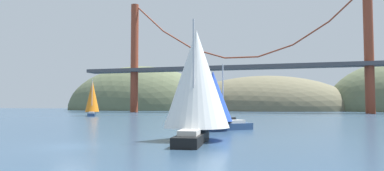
{
  "coord_description": "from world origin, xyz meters",
  "views": [
    {
      "loc": [
        14.05,
        -20.61,
        2.88
      ],
      "look_at": [
        0.0,
        31.22,
        5.8
      ],
      "focal_mm": 32.13,
      "sensor_mm": 36.0,
      "label": 1
    }
  ],
  "objects_px": {
    "sailboat_white_mainsail": "(196,81)",
    "sailboat_pink_spinnaker": "(199,92)",
    "sailboat_orange_sail": "(92,98)",
    "sailboat_blue_spinnaker": "(214,98)"
  },
  "relations": [
    {
      "from": "sailboat_white_mainsail",
      "to": "sailboat_pink_spinnaker",
      "type": "xyz_separation_m",
      "value": [
        -7.84,
        32.51,
        0.2
      ]
    },
    {
      "from": "sailboat_pink_spinnaker",
      "to": "sailboat_white_mainsail",
      "type": "bearing_deg",
      "value": -76.45
    },
    {
      "from": "sailboat_orange_sail",
      "to": "sailboat_white_mainsail",
      "type": "bearing_deg",
      "value": -51.22
    },
    {
      "from": "sailboat_white_mainsail",
      "to": "sailboat_pink_spinnaker",
      "type": "distance_m",
      "value": 33.44
    },
    {
      "from": "sailboat_pink_spinnaker",
      "to": "sailboat_blue_spinnaker",
      "type": "distance_m",
      "value": 23.34
    },
    {
      "from": "sailboat_pink_spinnaker",
      "to": "sailboat_blue_spinnaker",
      "type": "height_order",
      "value": "sailboat_pink_spinnaker"
    },
    {
      "from": "sailboat_white_mainsail",
      "to": "sailboat_orange_sail",
      "type": "bearing_deg",
      "value": 128.78
    },
    {
      "from": "sailboat_white_mainsail",
      "to": "sailboat_pink_spinnaker",
      "type": "height_order",
      "value": "sailboat_pink_spinnaker"
    },
    {
      "from": "sailboat_blue_spinnaker",
      "to": "sailboat_pink_spinnaker",
      "type": "bearing_deg",
      "value": 107.99
    },
    {
      "from": "sailboat_blue_spinnaker",
      "to": "sailboat_white_mainsail",
      "type": "bearing_deg",
      "value": -86.46
    }
  ]
}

